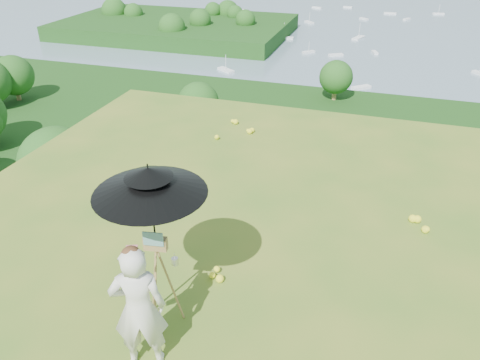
% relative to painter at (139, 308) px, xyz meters
% --- Properties ---
extents(ground, '(14.00, 14.00, 0.00)m').
position_rel_painter_xyz_m(ground, '(2.05, 1.53, -0.82)').
color(ground, '#427120').
rests_on(ground, ground).
extents(forest_slope, '(140.00, 56.00, 22.00)m').
position_rel_painter_xyz_m(forest_slope, '(2.05, 36.53, -29.82)').
color(forest_slope, '#193E10').
rests_on(forest_slope, bay_water).
extents(shoreline_tier, '(170.00, 28.00, 8.00)m').
position_rel_painter_xyz_m(shoreline_tier, '(2.05, 76.53, -36.82)').
color(shoreline_tier, slate).
rests_on(shoreline_tier, bay_water).
extents(bay_water, '(700.00, 700.00, 0.00)m').
position_rel_painter_xyz_m(bay_water, '(2.05, 241.53, -34.82)').
color(bay_water, slate).
rests_on(bay_water, ground).
extents(peninsula, '(90.00, 60.00, 12.00)m').
position_rel_painter_xyz_m(peninsula, '(-72.95, 156.53, -29.82)').
color(peninsula, '#193E10').
rests_on(peninsula, bay_water).
extents(slope_trees, '(110.00, 50.00, 6.00)m').
position_rel_painter_xyz_m(slope_trees, '(2.05, 36.53, -15.82)').
color(slope_trees, '#1E5519').
rests_on(slope_trees, forest_slope).
extents(harbor_town, '(110.00, 22.00, 5.00)m').
position_rel_painter_xyz_m(harbor_town, '(2.05, 76.53, -30.32)').
color(harbor_town, silver).
rests_on(harbor_town, shoreline_tier).
extents(moored_boats, '(140.00, 140.00, 0.70)m').
position_rel_painter_xyz_m(moored_boats, '(-10.45, 162.53, -34.47)').
color(moored_boats, white).
rests_on(moored_boats, bay_water).
extents(wildflowers, '(10.00, 10.50, 0.12)m').
position_rel_painter_xyz_m(wildflowers, '(2.05, 1.78, -0.76)').
color(wildflowers, yellow).
rests_on(wildflowers, ground).
extents(painter, '(0.70, 0.59, 1.64)m').
position_rel_painter_xyz_m(painter, '(0.00, 0.00, 0.00)').
color(painter, silver).
rests_on(painter, ground).
extents(field_easel, '(0.63, 0.63, 1.44)m').
position_rel_painter_xyz_m(field_easel, '(-0.06, 0.61, -0.10)').
color(field_easel, olive).
rests_on(field_easel, ground).
extents(sun_umbrella, '(1.49, 1.49, 1.07)m').
position_rel_painter_xyz_m(sun_umbrella, '(-0.07, 0.64, 0.90)').
color(sun_umbrella, black).
rests_on(sun_umbrella, field_easel).
extents(painter_cap, '(0.27, 0.29, 0.10)m').
position_rel_painter_xyz_m(painter_cap, '(0.00, 0.00, 0.77)').
color(painter_cap, '#DD797E').
rests_on(painter_cap, painter).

